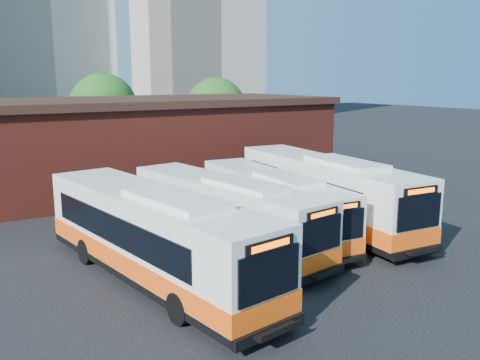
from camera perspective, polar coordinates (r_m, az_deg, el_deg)
ground at (r=22.14m, az=7.80°, el=-9.42°), size 220.00×220.00×0.00m
bus_west at (r=20.07m, az=-9.68°, el=-6.58°), size 4.62×13.84×3.72m
bus_midwest at (r=23.74m, az=-1.75°, el=-4.00°), size 4.17×12.56×3.37m
bus_mideast at (r=25.76m, az=3.59°, el=-2.92°), size 3.55×12.10×3.25m
bus_east at (r=27.71m, az=9.50°, el=-1.53°), size 4.09×14.03×3.77m
transit_worker at (r=23.47m, az=16.53°, el=-6.25°), size 0.53×0.72×1.82m
depot_building at (r=38.49m, az=-11.54°, el=4.31°), size 28.60×12.60×6.40m
tree_mid at (r=52.19m, az=-15.07°, el=7.94°), size 6.56×6.56×8.36m
tree_east at (r=53.82m, az=-2.72°, el=8.14°), size 6.24×6.24×7.96m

